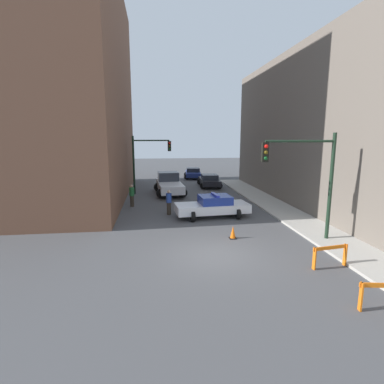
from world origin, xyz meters
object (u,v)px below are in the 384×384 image
traffic_light_far (146,156)px  pedestrian_corner (132,195)px  pedestrian_crossing (169,202)px  parked_car_mid (193,173)px  parked_car_near (209,180)px  traffic_cone (233,232)px  white_truck (169,184)px  police_car (213,206)px  traffic_light_near (309,171)px  barrier_mid (330,253)px

traffic_light_far → pedestrian_corner: 5.62m
pedestrian_crossing → parked_car_mid: bearing=-124.3°
parked_car_near → parked_car_mid: bearing=99.1°
traffic_light_far → pedestrian_corner: size_ratio=3.13×
parked_car_mid → traffic_cone: size_ratio=6.78×
white_truck → parked_car_mid: (3.49, 10.08, -0.23)m
white_truck → pedestrian_corner: size_ratio=3.32×
pedestrian_crossing → traffic_cone: pedestrian_crossing is taller
police_car → parked_car_mid: 18.50m
traffic_light_far → parked_car_near: (6.35, 3.13, -2.72)m
traffic_light_far → police_car: traffic_light_far is taller
parked_car_near → white_truck: bearing=-140.4°
parked_car_mid → pedestrian_crossing: bearing=-97.2°
parked_car_near → pedestrian_crossing: (-4.73, -10.74, 0.19)m
traffic_light_near → pedestrian_corner: (-9.02, 8.77, -2.67)m
traffic_light_near → barrier_mid: 4.20m
barrier_mid → traffic_cone: bearing=127.1°
police_car → traffic_cone: (0.21, -4.26, -0.41)m
traffic_light_far → white_truck: (2.03, -0.17, -2.49)m
traffic_light_far → traffic_light_near: bearing=-59.6°
pedestrian_corner → traffic_cone: (5.61, -7.90, -0.54)m
parked_car_near → parked_car_mid: same height
pedestrian_corner → barrier_mid: size_ratio=1.04×
traffic_light_near → pedestrian_crossing: traffic_light_near is taller
parked_car_mid → white_truck: bearing=-103.8°
parked_car_near → barrier_mid: size_ratio=2.74×
traffic_light_far → parked_car_mid: bearing=60.8°
white_truck → parked_car_near: (4.32, 3.30, -0.23)m
traffic_light_near → pedestrian_crossing: (-6.41, 6.08, -2.67)m
traffic_light_near → parked_car_near: 17.14m
white_truck → barrier_mid: size_ratio=3.47×
parked_car_near → barrier_mid: 19.84m
police_car → barrier_mid: 8.69m
traffic_light_far → parked_car_near: traffic_light_far is taller
parked_car_near → pedestrian_corner: bearing=-130.1°
traffic_light_far → pedestrian_crossing: (1.62, -7.61, -2.54)m
traffic_light_near → pedestrian_crossing: bearing=136.5°
traffic_cone → traffic_light_far: bearing=109.8°
traffic_light_near → pedestrian_corner: traffic_light_near is taller
white_truck → parked_car_near: size_ratio=1.26×
traffic_light_near → traffic_light_far: 15.87m
police_car → parked_car_mid: police_car is taller
traffic_light_near → barrier_mid: traffic_light_near is taller
traffic_cone → traffic_light_near: bearing=-14.3°
traffic_light_far → parked_car_mid: (5.53, 9.91, -2.72)m
parked_car_near → pedestrian_corner: (-7.34, -8.05, 0.19)m
parked_car_near → pedestrian_crossing: bearing=-111.6°
white_truck → parked_car_mid: 10.67m
traffic_light_near → white_truck: traffic_light_near is taller
police_car → barrier_mid: (3.13, -8.11, -0.11)m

